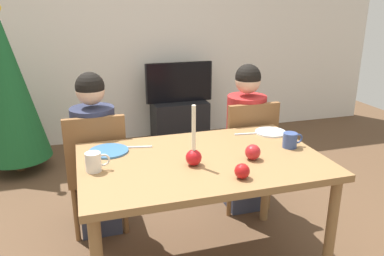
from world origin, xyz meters
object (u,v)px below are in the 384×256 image
(mug_left, at_px, (94,162))
(mug_right, at_px, (290,140))
(person_left_child, at_px, (96,157))
(plate_left, at_px, (109,151))
(dining_table, at_px, (202,171))
(plate_right, at_px, (271,132))
(chair_left, at_px, (97,166))
(tv, at_px, (179,82))
(christmas_tree, at_px, (9,89))
(apple_near_candle, at_px, (253,152))
(chair_right, at_px, (246,149))
(person_right_child, at_px, (245,141))
(tv_stand, at_px, (180,121))
(apple_by_left_plate, at_px, (242,171))
(candle_centerpiece, at_px, (194,153))

(mug_left, relative_size, mug_right, 0.99)
(person_left_child, height_order, plate_left, person_left_child)
(dining_table, height_order, plate_right, plate_right)
(dining_table, bearing_deg, chair_left, 133.45)
(person_left_child, distance_m, tv, 1.97)
(person_left_child, distance_m, plate_right, 1.23)
(christmas_tree, xyz_separation_m, apple_near_candle, (1.54, -2.02, -0.03))
(chair_right, xyz_separation_m, person_right_child, (-0.00, 0.03, 0.06))
(dining_table, distance_m, chair_right, 0.85)
(chair_left, bearing_deg, tv_stand, 58.06)
(mug_left, relative_size, apple_by_left_plate, 1.63)
(chair_left, xyz_separation_m, christmas_tree, (-0.70, 1.31, 0.32))
(apple_near_candle, distance_m, apple_by_left_plate, 0.26)
(dining_table, xyz_separation_m, chair_right, (0.57, 0.61, -0.15))
(dining_table, distance_m, plate_left, 0.58)
(chair_right, bearing_deg, candle_centerpiece, -133.16)
(mug_right, bearing_deg, apple_near_candle, -160.68)
(plate_right, distance_m, apple_by_left_plate, 0.76)
(person_right_child, bearing_deg, mug_left, -151.47)
(chair_left, height_order, person_left_child, person_left_child)
(tv_stand, height_order, plate_right, plate_right)
(candle_centerpiece, height_order, apple_near_candle, candle_centerpiece)
(mug_right, bearing_deg, tv_stand, 92.47)
(chair_left, relative_size, tv_stand, 1.41)
(person_right_child, bearing_deg, christmas_tree, 145.25)
(mug_right, xyz_separation_m, apple_near_candle, (-0.31, -0.11, -0.00))
(person_left_child, xyz_separation_m, mug_right, (1.15, -0.63, 0.23))
(candle_centerpiece, distance_m, apple_near_candle, 0.35)
(person_right_child, distance_m, tv, 1.67)
(tv_stand, bearing_deg, chair_right, -86.94)
(person_right_child, bearing_deg, chair_left, -178.38)
(dining_table, xyz_separation_m, tv, (0.48, 2.30, 0.04))
(dining_table, xyz_separation_m, person_left_child, (-0.58, 0.64, -0.10))
(person_left_child, relative_size, plate_left, 4.94)
(candle_centerpiece, height_order, mug_right, candle_centerpiece)
(christmas_tree, bearing_deg, apple_near_candle, -52.59)
(chair_left, relative_size, candle_centerpiece, 2.61)
(plate_left, bearing_deg, mug_left, -110.87)
(plate_left, bearing_deg, apple_by_left_plate, -42.16)
(tv_stand, distance_m, apple_by_left_plate, 2.69)
(tv_stand, relative_size, apple_near_candle, 7.15)
(chair_right, relative_size, tv, 1.14)
(chair_right, height_order, plate_left, chair_right)
(chair_left, distance_m, chair_right, 1.15)
(person_right_child, bearing_deg, candle_centerpiece, -131.85)
(christmas_tree, relative_size, candle_centerpiece, 4.63)
(christmas_tree, bearing_deg, plate_left, -65.37)
(tv, xyz_separation_m, christmas_tree, (-1.75, -0.38, 0.12))
(chair_left, distance_m, tv, 2.00)
(chair_left, xyz_separation_m, candle_centerpiece, (0.50, -0.69, 0.31))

